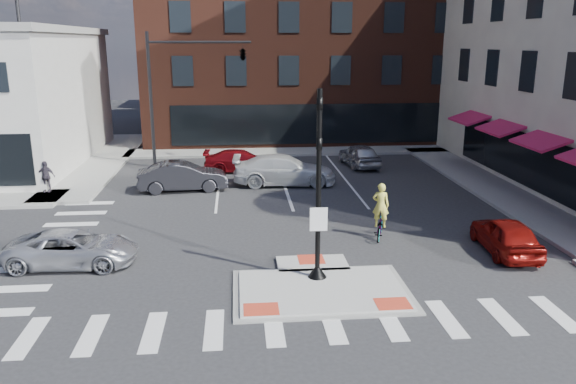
{
  "coord_description": "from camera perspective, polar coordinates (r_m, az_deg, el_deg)",
  "views": [
    {
      "loc": [
        -2.47,
        -16.15,
        7.44
      ],
      "look_at": [
        -0.61,
        3.99,
        2.0
      ],
      "focal_mm": 35.0,
      "sensor_mm": 36.0,
      "label": 1
    }
  ],
  "objects": [
    {
      "name": "white_pickup",
      "position": [
        30.0,
        -0.38,
        2.25
      ],
      "size": [
        5.56,
        2.52,
        1.58
      ],
      "primitive_type": "imported",
      "rotation": [
        0.0,
        0.0,
        1.51
      ],
      "color": "silver",
      "rests_on": "ground"
    },
    {
      "name": "sidewalk_n",
      "position": [
        39.24,
        2.85,
        4.22
      ],
      "size": [
        26.0,
        3.0,
        0.15
      ],
      "primitive_type": "cube",
      "color": "gray",
      "rests_on": "ground"
    },
    {
      "name": "building_far_left",
      "position": [
        68.21,
        -6.72,
        12.91
      ],
      "size": [
        10.0,
        12.0,
        10.0
      ],
      "primitive_type": "cube",
      "color": "slate",
      "rests_on": "ground"
    },
    {
      "name": "refuge_island",
      "position": [
        17.7,
        3.29,
        -9.65
      ],
      "size": [
        5.4,
        4.65,
        0.13
      ],
      "color": "gray",
      "rests_on": "ground"
    },
    {
      "name": "sidewalk_e",
      "position": [
        30.24,
        20.95,
        -0.06
      ],
      "size": [
        3.0,
        24.0,
        0.15
      ],
      "primitive_type": "cube",
      "color": "gray",
      "rests_on": "ground"
    },
    {
      "name": "signal_pole",
      "position": [
        17.48,
        3.09,
        -1.87
      ],
      "size": [
        0.6,
        0.6,
        5.98
      ],
      "color": "black",
      "rests_on": "refuge_island"
    },
    {
      "name": "ground",
      "position": [
        17.95,
        3.16,
        -9.45
      ],
      "size": [
        120.0,
        120.0,
        0.0
      ],
      "primitive_type": "plane",
      "color": "#28282B",
      "rests_on": "ground"
    },
    {
      "name": "pedestrian_b",
      "position": [
        30.42,
        -23.39,
        1.46
      ],
      "size": [
        0.96,
        0.48,
        1.57
      ],
      "primitive_type": "imported",
      "rotation": [
        0.0,
        0.0,
        -0.11
      ],
      "color": "#39333E",
      "rests_on": "sidewalk_nw"
    },
    {
      "name": "building_n",
      "position": [
        48.45,
        1.26,
        15.48
      ],
      "size": [
        24.4,
        18.4,
        15.5
      ],
      "color": "#4C2217",
      "rests_on": "ground"
    },
    {
      "name": "building_far_right",
      "position": [
        71.1,
        4.14,
        13.86
      ],
      "size": [
        12.0,
        12.0,
        12.0
      ],
      "primitive_type": "cube",
      "color": "brown",
      "rests_on": "ground"
    },
    {
      "name": "bg_car_silver",
      "position": [
        34.72,
        7.28,
        3.74
      ],
      "size": [
        2.17,
        4.29,
        1.4
      ],
      "primitive_type": "imported",
      "rotation": [
        0.0,
        0.0,
        3.27
      ],
      "color": "#B3B5BB",
      "rests_on": "ground"
    },
    {
      "name": "red_sedan",
      "position": [
        21.83,
        21.24,
        -4.11
      ],
      "size": [
        1.81,
        3.96,
        1.32
      ],
      "primitive_type": "imported",
      "rotation": [
        0.0,
        0.0,
        3.07
      ],
      "color": "maroon",
      "rests_on": "ground"
    },
    {
      "name": "silver_suv",
      "position": [
        20.6,
        -21.03,
        -5.37
      ],
      "size": [
        4.44,
        2.19,
        1.21
      ],
      "primitive_type": "imported",
      "rotation": [
        0.0,
        0.0,
        1.53
      ],
      "color": "silver",
      "rests_on": "ground"
    },
    {
      "name": "bg_car_dark",
      "position": [
        29.26,
        -10.64,
        1.57
      ],
      "size": [
        4.65,
        2.0,
        1.49
      ],
      "primitive_type": "imported",
      "rotation": [
        0.0,
        0.0,
        1.67
      ],
      "color": "#26262B",
      "rests_on": "ground"
    },
    {
      "name": "mast_arm_signal",
      "position": [
        34.19,
        -7.13,
        12.88
      ],
      "size": [
        6.1,
        2.24,
        8.0
      ],
      "color": "black",
      "rests_on": "ground"
    },
    {
      "name": "cyclist",
      "position": [
        22.11,
        9.33,
        -2.78
      ],
      "size": [
        1.14,
        1.85,
        2.21
      ],
      "rotation": [
        0.0,
        0.0,
        2.81
      ],
      "color": "#3F3F44",
      "rests_on": "ground"
    },
    {
      "name": "bg_car_red",
      "position": [
        33.19,
        -4.76,
        3.17
      ],
      "size": [
        4.46,
        2.01,
        1.27
      ],
      "primitive_type": "imported",
      "rotation": [
        0.0,
        0.0,
        1.52
      ],
      "color": "maroon",
      "rests_on": "ground"
    }
  ]
}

